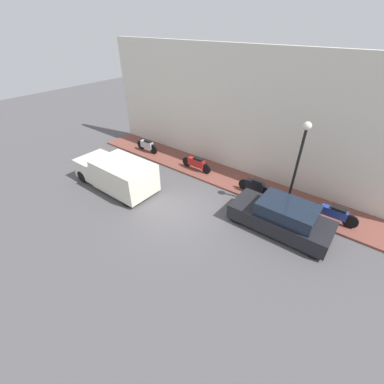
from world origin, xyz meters
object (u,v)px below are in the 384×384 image
at_px(scooter_silver, 147,145).
at_px(streetlamp, 300,153).
at_px(delivery_van, 116,173).
at_px(parked_car, 282,217).
at_px(motorcycle_blue, 334,213).
at_px(motorcycle_red, 196,163).
at_px(motorcycle_black, 255,186).

relative_size(scooter_silver, streetlamp, 0.43).
bearing_deg(delivery_van, streetlamp, -65.89).
distance_m(parked_car, motorcycle_blue, 2.58).
xyz_separation_m(delivery_van, streetlamp, (3.76, -8.39, 2.23)).
bearing_deg(delivery_van, motorcycle_red, -31.33).
xyz_separation_m(parked_car, motorcycle_red, (1.96, 6.17, -0.12)).
bearing_deg(motorcycle_black, motorcycle_blue, -88.53).
bearing_deg(parked_car, motorcycle_red, 72.37).
xyz_separation_m(parked_car, motorcycle_black, (1.79, 2.15, -0.12)).
height_order(motorcycle_blue, motorcycle_red, motorcycle_red).
bearing_deg(parked_car, motorcycle_black, 50.25).
bearing_deg(motorcycle_black, streetlamp, -95.97).
relative_size(scooter_silver, motorcycle_black, 1.02).
relative_size(motorcycle_blue, streetlamp, 0.48).
bearing_deg(streetlamp, delivery_van, 114.11).
distance_m(motorcycle_blue, scooter_silver, 12.28).
bearing_deg(motorcycle_blue, streetlamp, 98.26).
relative_size(motorcycle_black, streetlamp, 0.42).
xyz_separation_m(scooter_silver, motorcycle_red, (-0.02, -4.35, -0.01)).
height_order(parked_car, scooter_silver, parked_car).
bearing_deg(parked_car, delivery_van, 103.97).
relative_size(motorcycle_black, motorcycle_red, 0.87).
relative_size(delivery_van, scooter_silver, 2.64).
relative_size(parked_car, scooter_silver, 2.31).
bearing_deg(streetlamp, motorcycle_black, 84.03).
distance_m(motorcycle_red, streetlamp, 6.42).
relative_size(motorcycle_blue, scooter_silver, 1.12).
bearing_deg(motorcycle_blue, motorcycle_black, 91.47).
distance_m(scooter_silver, motorcycle_black, 8.38).
bearing_deg(scooter_silver, motorcycle_blue, -90.44).
bearing_deg(motorcycle_black, parked_car, -129.75).
relative_size(scooter_silver, motorcycle_red, 0.89).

